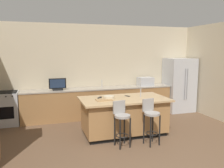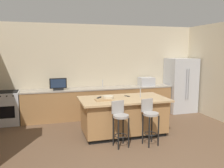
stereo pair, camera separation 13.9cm
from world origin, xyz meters
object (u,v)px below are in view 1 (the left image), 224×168
at_px(refrigerator, 179,85).
at_px(tv_monitor, 58,85).
at_px(cell_phone, 127,96).
at_px(range_oven, 5,109).
at_px(kitchen_island, 124,116).
at_px(fruit_bowl, 109,97).
at_px(bar_stool_right, 151,117).
at_px(tv_remote, 100,98).
at_px(microwave, 145,81).
at_px(bar_stool_left, 122,120).
at_px(cutting_board, 104,100).

distance_m(refrigerator, tv_monitor, 4.06).
bearing_deg(refrigerator, cell_phone, -151.20).
bearing_deg(range_oven, kitchen_island, -28.94).
bearing_deg(fruit_bowl, bar_stool_right, -50.61).
relative_size(range_oven, tv_remote, 5.55).
distance_m(microwave, tv_monitor, 2.83).
bearing_deg(kitchen_island, range_oven, 151.06).
relative_size(range_oven, bar_stool_left, 0.96).
relative_size(tv_monitor, cell_phone, 3.26).
xyz_separation_m(kitchen_island, bar_stool_right, (0.34, -0.80, 0.15)).
relative_size(cell_phone, tv_remote, 0.88).
height_order(range_oven, cell_phone, range_oven).
bearing_deg(bar_stool_right, fruit_bowl, 118.91).
xyz_separation_m(refrigerator, tv_monitor, (-4.06, 0.02, 0.18)).
relative_size(kitchen_island, bar_stool_right, 2.13).
height_order(tv_remote, cutting_board, tv_remote).
relative_size(kitchen_island, tv_monitor, 4.39).
xyz_separation_m(cell_phone, tv_remote, (-0.74, -0.01, 0.01)).
distance_m(refrigerator, tv_remote, 3.41).
height_order(bar_stool_right, tv_remote, bar_stool_right).
distance_m(range_oven, bar_stool_right, 4.06).
relative_size(microwave, fruit_bowl, 1.79).
distance_m(tv_monitor, bar_stool_right, 3.03).
xyz_separation_m(refrigerator, range_oven, (-5.50, 0.07, -0.43)).
xyz_separation_m(bar_stool_right, fruit_bowl, (-0.71, 0.87, 0.33)).
relative_size(fruit_bowl, cutting_board, 0.72).
distance_m(microwave, tv_remote, 2.38).
distance_m(tv_remote, cutting_board, 0.29).
xyz_separation_m(kitchen_island, range_oven, (-2.92, 1.62, 0.01)).
height_order(range_oven, bar_stool_right, bar_stool_right).
bearing_deg(cell_phone, microwave, 24.89).
bearing_deg(kitchen_island, cell_phone, 51.75).
height_order(range_oven, cutting_board, range_oven).
height_order(microwave, bar_stool_right, microwave).
bearing_deg(tv_monitor, kitchen_island, -46.57).
bearing_deg(bar_stool_right, kitchen_island, 102.57).
relative_size(microwave, cell_phone, 3.20).
distance_m(kitchen_island, fruit_bowl, 0.61).
bearing_deg(tv_remote, range_oven, -169.76).
bearing_deg(refrigerator, microwave, 176.48).
height_order(microwave, tv_remote, microwave).
xyz_separation_m(bar_stool_left, tv_remote, (-0.25, 0.92, 0.32)).
xyz_separation_m(range_oven, bar_stool_right, (3.26, -2.42, 0.14)).
bearing_deg(cutting_board, cell_phone, 22.86).
bearing_deg(tv_monitor, tv_remote, -55.94).
bearing_deg(tv_remote, microwave, 77.51).
xyz_separation_m(bar_stool_left, bar_stool_right, (0.66, -0.09, 0.02)).
relative_size(tv_monitor, bar_stool_right, 0.49).
height_order(bar_stool_left, tv_remote, bar_stool_left).
xyz_separation_m(microwave, cutting_board, (-1.88, -1.69, -0.15)).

